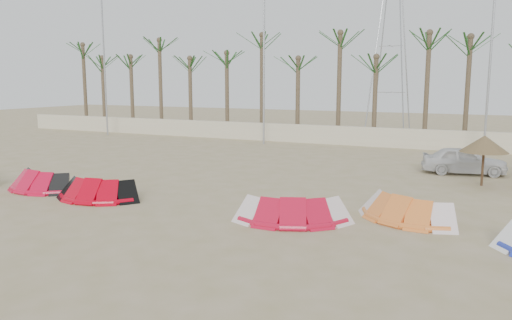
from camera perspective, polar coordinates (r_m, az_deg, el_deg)
The scene contains 13 objects.
ground at distance 14.81m, azimuth -10.05°, elevation -8.30°, with size 120.00×120.00×0.00m, color tan.
boundary_wall at distance 34.70m, azimuth 11.35°, elevation 2.69°, with size 60.00×0.30×1.30m, color beige.
palm_line at distance 35.87m, azimuth 13.29°, elevation 12.11°, with size 52.00×4.00×7.70m.
lamp_a at distance 42.30m, azimuth -16.91°, elevation 10.54°, with size 1.25×0.14×11.00m.
lamp_b at distance 34.58m, azimuth 0.96°, elevation 11.34°, with size 1.25×0.14×11.00m.
lamp_c at distance 31.53m, azimuth 25.29°, elevation 10.72°, with size 1.25×0.14×11.00m.
pylon at distance 40.39m, azimuth 14.76°, elevation 2.52°, with size 3.00×3.00×14.00m, color #A5A8AD, non-canonical shape.
kite_red_left at distance 22.06m, azimuth -23.06°, elevation -2.03°, with size 3.32×1.76×0.90m.
kite_red_mid at distance 19.56m, azimuth -17.15°, elevation -3.05°, with size 3.41×1.97×0.90m.
kite_red_right at distance 15.87m, azimuth 4.63°, elevation -5.42°, with size 3.88×2.58×0.90m.
kite_orange at distance 16.65m, azimuth 16.81°, elevation -5.11°, with size 3.69×2.60×0.90m.
parasol_left at distance 22.87m, azimuth 24.64°, elevation 1.68°, with size 1.95×1.95×2.13m.
car at distance 25.57m, azimuth 22.67°, elevation -0.05°, with size 1.53×3.81×1.30m, color silver.
Camera 1 is at (8.24, -11.50, 4.38)m, focal length 35.00 mm.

